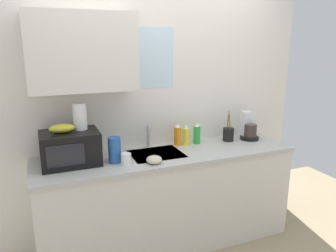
{
  "coord_description": "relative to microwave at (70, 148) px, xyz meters",
  "views": [
    {
      "loc": [
        -1.06,
        -2.58,
        1.86
      ],
      "look_at": [
        0.0,
        0.0,
        1.15
      ],
      "focal_mm": 34.93,
      "sensor_mm": 36.0,
      "label": 1
    }
  ],
  "objects": [
    {
      "name": "small_bowl",
      "position": [
        0.63,
        -0.25,
        -0.1
      ],
      "size": [
        0.13,
        0.13,
        0.06
      ],
      "primitive_type": "ellipsoid",
      "color": "beige",
      "rests_on": "counter_unit"
    },
    {
      "name": "sink_faucet",
      "position": [
        0.73,
        0.19,
        -0.03
      ],
      "size": [
        0.03,
        0.03,
        0.21
      ],
      "primitive_type": "cylinder",
      "color": "#B2B5BA",
      "rests_on": "counter_unit"
    },
    {
      "name": "counter_unit",
      "position": [
        0.83,
        -0.05,
        -0.58
      ],
      "size": [
        2.34,
        0.63,
        0.9
      ],
      "color": "silver",
      "rests_on": "ground"
    },
    {
      "name": "paper_towel_roll",
      "position": [
        0.1,
        0.05,
        0.24
      ],
      "size": [
        0.11,
        0.11,
        0.22
      ],
      "primitive_type": "cylinder",
      "color": "white",
      "rests_on": "microwave"
    },
    {
      "name": "kitchen_wall_assembly",
      "position": [
        0.72,
        0.26,
        0.31
      ],
      "size": [
        3.11,
        0.42,
        2.5
      ],
      "color": "silver",
      "rests_on": "ground"
    },
    {
      "name": "mug_white",
      "position": [
        0.41,
        -0.19,
        -0.09
      ],
      "size": [
        0.08,
        0.08,
        0.09
      ],
      "primitive_type": "cylinder",
      "color": "white",
      "rests_on": "counter_unit"
    },
    {
      "name": "coffee_maker",
      "position": [
        1.77,
        0.06,
        -0.03
      ],
      "size": [
        0.19,
        0.21,
        0.28
      ],
      "color": "black",
      "rests_on": "counter_unit"
    },
    {
      "name": "banana_bunch",
      "position": [
        -0.05,
        0.0,
        0.17
      ],
      "size": [
        0.2,
        0.11,
        0.07
      ],
      "primitive_type": "ellipsoid",
      "color": "gold",
      "rests_on": "microwave"
    },
    {
      "name": "cereal_canister",
      "position": [
        0.34,
        -0.1,
        -0.03
      ],
      "size": [
        0.1,
        0.1,
        0.21
      ],
      "primitive_type": "cylinder",
      "color": "#2659A5",
      "rests_on": "counter_unit"
    },
    {
      "name": "utensil_crock",
      "position": [
        1.54,
        0.07,
        -0.06
      ],
      "size": [
        0.11,
        0.11,
        0.3
      ],
      "color": "black",
      "rests_on": "counter_unit"
    },
    {
      "name": "dish_soap_bottle_green",
      "position": [
        1.21,
        0.11,
        -0.04
      ],
      "size": [
        0.07,
        0.07,
        0.21
      ],
      "color": "green",
      "rests_on": "counter_unit"
    },
    {
      "name": "dish_soap_bottle_orange",
      "position": [
        1.01,
        0.14,
        -0.03
      ],
      "size": [
        0.07,
        0.07,
        0.21
      ],
      "color": "orange",
      "rests_on": "counter_unit"
    },
    {
      "name": "dish_soap_bottle_yellow",
      "position": [
        1.09,
        0.11,
        -0.04
      ],
      "size": [
        0.06,
        0.06,
        0.2
      ],
      "color": "yellow",
      "rests_on": "counter_unit"
    },
    {
      "name": "microwave",
      "position": [
        0.0,
        0.0,
        0.0
      ],
      "size": [
        0.46,
        0.35,
        0.27
      ],
      "color": "black",
      "rests_on": "counter_unit"
    }
  ]
}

